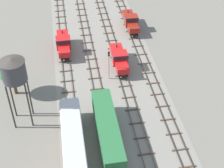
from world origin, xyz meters
name	(u,v)px	position (x,y,z in m)	size (l,w,h in m)	color
ground_plane	(96,26)	(0.00, 56.00, 0.00)	(480.00, 480.00, 0.00)	slate
ballast_bed	(96,26)	(0.00, 56.00, 0.00)	(18.66, 176.00, 0.01)	gray
track_far_left	(62,26)	(-7.33, 57.00, 0.14)	(2.40, 126.00, 0.29)	#47382D
track_left	(84,24)	(-2.44, 57.00, 0.14)	(2.40, 126.00, 0.29)	#47382D
track_centre_left	(106,23)	(2.44, 57.00, 0.14)	(2.40, 126.00, 0.29)	#47382D
track_centre	(127,21)	(7.33, 57.00, 0.14)	(2.40, 126.00, 0.29)	#47382D
passenger_coach_far_left_nearest	(75,165)	(-7.33, 17.28, 2.61)	(2.96, 22.00, 3.80)	beige
freight_boxcar_left_near	(107,129)	(-2.44, 22.81, 2.45)	(2.87, 14.00, 3.60)	#286638
shunter_loco_centre_left_mid	(119,58)	(2.44, 40.30, 2.01)	(2.74, 8.46, 3.10)	red
shunter_loco_far_left_midfar	(63,43)	(-7.33, 47.13, 2.01)	(2.74, 8.46, 3.10)	red
shunter_loco_centre_far	(131,21)	(7.33, 53.61, 2.01)	(2.74, 8.46, 3.10)	maroon
water_tower	(13,71)	(-14.35, 28.97, 9.49)	(3.57, 3.57, 11.51)	#2D2826
signal_post_mid	(109,62)	(0.00, 37.05, 3.70)	(0.28, 0.47, 5.87)	gray
lineside_tree_0	(11,71)	(-15.99, 35.77, 4.62)	(4.17, 4.17, 6.74)	#4C331E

